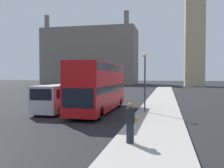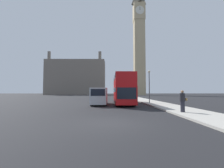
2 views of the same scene
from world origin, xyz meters
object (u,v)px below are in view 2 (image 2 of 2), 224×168
Objects in this scene: clock_tower at (139,37)px; red_double_decker_bus at (123,88)px; pedestrian at (183,101)px; street_lamp at (149,81)px; white_van at (100,96)px; parked_sedan at (101,95)px.

clock_tower is 65.57m from red_double_decker_bus.
street_lamp is at bearing 91.26° from pedestrian.
street_lamp reaches higher than red_double_decker_bus.
white_van is at bearing 130.75° from pedestrian.
street_lamp is 1.15× the size of parked_sedan.
parked_sedan is (-18.27, -32.86, -30.93)m from clock_tower.
pedestrian is at bearing -49.25° from white_van.
parked_sedan is (-4.69, 24.19, -1.61)m from red_double_decker_bus.
white_van is (-16.97, -58.12, -30.39)m from clock_tower.
red_double_decker_bus is 24.70m from parked_sedan.
red_double_decker_bus is 2.50× the size of parked_sedan.
pedestrian is at bearing -67.03° from red_double_decker_bus.
red_double_decker_bus is 10.76m from pedestrian.
white_van is 25.30m from parked_sedan.
white_van is 3.34× the size of pedestrian.
clock_tower reaches higher than red_double_decker_bus.
street_lamp is (3.95, -0.02, 1.10)m from red_double_decker_bus.
clock_tower reaches higher than pedestrian.
red_double_decker_bus is at bearing 112.97° from pedestrian.
clock_tower is 14.45× the size of parked_sedan.
red_double_decker_bus is at bearing 17.43° from white_van.
red_double_decker_bus is 2.18× the size of street_lamp.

